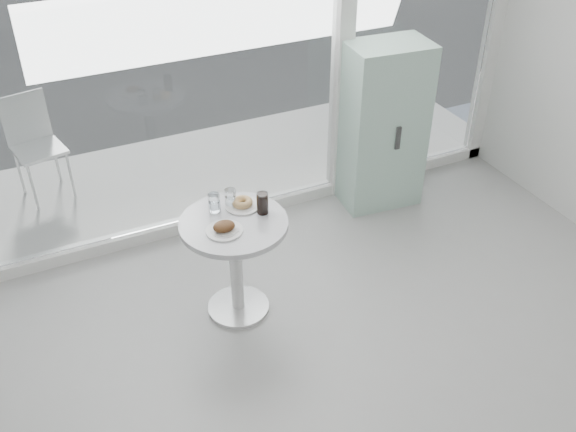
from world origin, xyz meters
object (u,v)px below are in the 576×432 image
plate_fritter (225,228)px  water_tumbler_b (230,198)px  water_tumbler_a (214,204)px  cola_glass (263,203)px  mint_cabinet (383,126)px  plate_donut (242,204)px  patio_chair (34,140)px  main_table (235,248)px

plate_fritter → water_tumbler_b: water_tumbler_b is taller
water_tumbler_a → cola_glass: (0.28, -0.16, 0.02)m
mint_cabinet → plate_donut: mint_cabinet is taller
plate_donut → patio_chair: bearing=119.7°
plate_donut → water_tumbler_a: 0.19m
water_tumbler_b → plate_fritter: bearing=-118.2°
main_table → cola_glass: bearing=3.4°
mint_cabinet → patio_chair: mint_cabinet is taller
plate_fritter → patio_chair: bearing=112.8°
plate_fritter → plate_donut: 0.30m
plate_fritter → main_table: bearing=41.0°
main_table → water_tumbler_b: water_tumbler_b is taller
main_table → cola_glass: cola_glass is taller
mint_cabinet → cola_glass: 1.67m
patio_chair → water_tumbler_b: (1.07, -1.95, 0.26)m
main_table → water_tumbler_a: (-0.07, 0.17, 0.28)m
main_table → mint_cabinet: bearing=26.3°
water_tumbler_b → patio_chair: bearing=118.8°
main_table → mint_cabinet: 1.87m
mint_cabinet → water_tumbler_b: bearing=-153.4°
plate_donut → water_tumbler_a: bearing=171.4°
mint_cabinet → patio_chair: bearing=159.0°
patio_chair → cola_glass: 2.48m
main_table → water_tumbler_a: water_tumbler_a is taller
mint_cabinet → water_tumbler_b: size_ratio=11.67×
water_tumbler_a → cola_glass: 0.32m
mint_cabinet → cola_glass: (-1.45, -0.81, 0.12)m
main_table → water_tumbler_b: 0.34m
plate_fritter → cola_glass: 0.32m
main_table → plate_donut: plate_donut is taller
patio_chair → plate_donut: bearing=-73.0°
main_table → cola_glass: size_ratio=5.14×
plate_fritter → water_tumbler_b: bearing=61.8°
main_table → water_tumbler_b: (0.05, 0.19, 0.27)m
water_tumbler_b → main_table: bearing=-105.8°
plate_fritter → cola_glass: (0.30, 0.09, 0.05)m
patio_chair → plate_donut: (1.14, -2.00, 0.22)m
water_tumbler_a → mint_cabinet: bearing=20.7°
water_tumbler_b → cola_glass: cola_glass is taller
mint_cabinet → patio_chair: (-2.69, 1.31, -0.15)m
main_table → patio_chair: size_ratio=0.84×
cola_glass → main_table: bearing=-176.6°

